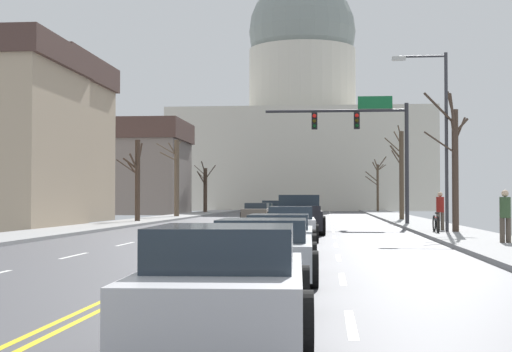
{
  "coord_description": "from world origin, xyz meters",
  "views": [
    {
      "loc": [
        3.21,
        -28.33,
        1.54
      ],
      "look_at": [
        -1.7,
        24.52,
        3.07
      ],
      "focal_mm": 53.63,
      "sensor_mm": 36.0,
      "label": 1
    }
  ],
  "objects": [
    {
      "name": "ground",
      "position": [
        0.0,
        -0.0,
        0.02
      ],
      "size": [
        20.0,
        180.0,
        0.2
      ],
      "color": "#48484D"
    },
    {
      "name": "pedestrian_00",
      "position": [
        8.77,
        -3.78,
        1.05
      ],
      "size": [
        0.35,
        0.34,
        1.65
      ],
      "color": "#4C4238",
      "rests_on": "ground"
    },
    {
      "name": "pedestrian_01",
      "position": [
        8.12,
        5.52,
        1.06
      ],
      "size": [
        0.35,
        0.34,
        1.67
      ],
      "color": "#4C4238",
      "rests_on": "ground"
    },
    {
      "name": "sedan_oncoming_00",
      "position": [
        -1.57,
        23.74,
        0.57
      ],
      "size": [
        1.94,
        4.5,
        1.2
      ],
      "color": "#6B6056",
      "rests_on": "ground"
    },
    {
      "name": "pickup_truck_near_01",
      "position": [
        2.0,
        4.82,
        0.74
      ],
      "size": [
        2.31,
        5.49,
        1.67
      ],
      "color": "black",
      "rests_on": "ground"
    },
    {
      "name": "sedan_near_00",
      "position": [
        1.57,
        10.41,
        0.57
      ],
      "size": [
        2.11,
        4.37,
        1.2
      ],
      "color": "silver",
      "rests_on": "ground"
    },
    {
      "name": "bare_tree_02",
      "position": [
        8.08,
        22.57,
        3.21
      ],
      "size": [
        1.23,
        2.05,
        6.16
      ],
      "color": "#4C3D2D",
      "rests_on": "ground"
    },
    {
      "name": "street_lamp_right",
      "position": [
        7.89,
        4.15,
        4.61
      ],
      "size": [
        2.3,
        0.24,
        7.5
      ],
      "color": "#333338",
      "rests_on": "ground"
    },
    {
      "name": "capitol_building",
      "position": [
        0.0,
        71.84,
        11.4
      ],
      "size": [
        32.57,
        20.25,
        32.89
      ],
      "color": "beige",
      "rests_on": "ground"
    },
    {
      "name": "bare_tree_00",
      "position": [
        8.5,
        52.91,
        3.15
      ],
      "size": [
        2.23,
        2.77,
        5.72
      ],
      "color": "#4C3D2D",
      "rests_on": "ground"
    },
    {
      "name": "sedan_near_03",
      "position": [
        1.93,
        -7.71,
        0.53
      ],
      "size": [
        2.05,
        4.29,
        1.1
      ],
      "color": "#9EA3A8",
      "rests_on": "ground"
    },
    {
      "name": "bare_tree_03",
      "position": [
        -8.84,
        46.71,
        2.54
      ],
      "size": [
        2.37,
        1.96,
        5.02
      ],
      "color": "#423328",
      "rests_on": "ground"
    },
    {
      "name": "signal_gantry",
      "position": [
        5.42,
        14.23,
        5.14
      ],
      "size": [
        7.91,
        0.41,
        7.04
      ],
      "color": "#28282D",
      "rests_on": "ground"
    },
    {
      "name": "bicycle_parked",
      "position": [
        7.65,
        3.41,
        0.49
      ],
      "size": [
        0.12,
        1.77,
        0.85
      ],
      "color": "black",
      "rests_on": "ground"
    },
    {
      "name": "bare_tree_01",
      "position": [
        -8.35,
        29.68,
        3.21
      ],
      "size": [
        2.17,
        2.43,
        5.9
      ],
      "color": "brown",
      "rests_on": "ground"
    },
    {
      "name": "sedan_near_05",
      "position": [
        2.03,
        -19.53,
        0.57
      ],
      "size": [
        2.12,
        4.52,
        1.22
      ],
      "color": "silver",
      "rests_on": "ground"
    },
    {
      "name": "sedan_oncoming_02",
      "position": [
        -1.86,
        41.38,
        0.6
      ],
      "size": [
        2.19,
        4.75,
        1.3
      ],
      "color": "black",
      "rests_on": "ground"
    },
    {
      "name": "sedan_near_02",
      "position": [
        1.92,
        -0.98,
        0.58
      ],
      "size": [
        2.04,
        4.32,
        1.23
      ],
      "color": "silver",
      "rests_on": "ground"
    },
    {
      "name": "bare_tree_04",
      "position": [
        8.5,
        4.04,
        3.15
      ],
      "size": [
        2.01,
        2.25,
        5.98
      ],
      "color": "#423328",
      "rests_on": "ground"
    },
    {
      "name": "bare_tree_05",
      "position": [
        -8.38,
        17.54,
        2.78
      ],
      "size": [
        1.44,
        1.95,
        4.97
      ],
      "color": "#423328",
      "rests_on": "ground"
    },
    {
      "name": "sedan_near_04",
      "position": [
        2.02,
        -13.99,
        0.55
      ],
      "size": [
        2.1,
        4.29,
        1.15
      ],
      "color": "#9EA3A8",
      "rests_on": "ground"
    },
    {
      "name": "sedan_oncoming_01",
      "position": [
        -1.96,
        32.01,
        0.54
      ],
      "size": [
        2.2,
        4.65,
        1.14
      ],
      "color": "#1E7247",
      "rests_on": "ground"
    },
    {
      "name": "flank_building_01",
      "position": [
        -17.28,
        43.08,
        4.48
      ],
      "size": [
        14.31,
        9.82,
        8.84
      ],
      "color": "slate",
      "rests_on": "ground"
    }
  ]
}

